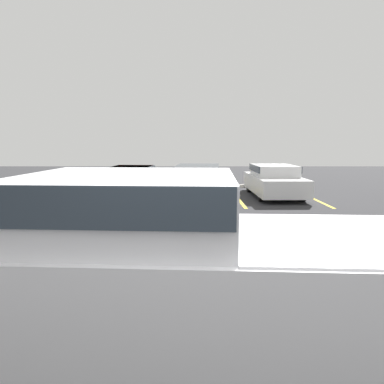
{
  "coord_description": "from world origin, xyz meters",
  "views": [
    {
      "loc": [
        -0.3,
        -3.29,
        2.14
      ],
      "look_at": [
        -0.31,
        5.25,
        1.0
      ],
      "focal_mm": 35.0,
      "sensor_mm": 36.0,
      "label": 1
    }
  ],
  "objects_px": {
    "pickup_truck": "(161,265)",
    "parked_sedan_b": "(198,180)",
    "parked_sedan_c": "(274,180)",
    "wheel_stop_curb": "(235,186)",
    "parked_sedan_a": "(130,181)"
  },
  "relations": [
    {
      "from": "parked_sedan_b",
      "to": "parked_sedan_c",
      "type": "relative_size",
      "value": 1.12
    },
    {
      "from": "pickup_truck",
      "to": "parked_sedan_b",
      "type": "distance_m",
      "value": 11.22
    },
    {
      "from": "parked_sedan_b",
      "to": "parked_sedan_c",
      "type": "bearing_deg",
      "value": 92.73
    },
    {
      "from": "pickup_truck",
      "to": "parked_sedan_c",
      "type": "distance_m",
      "value": 11.7
    },
    {
      "from": "parked_sedan_a",
      "to": "wheel_stop_curb",
      "type": "bearing_deg",
      "value": 128.94
    },
    {
      "from": "parked_sedan_a",
      "to": "parked_sedan_b",
      "type": "distance_m",
      "value": 2.68
    },
    {
      "from": "parked_sedan_a",
      "to": "parked_sedan_c",
      "type": "relative_size",
      "value": 1.12
    },
    {
      "from": "pickup_truck",
      "to": "parked_sedan_a",
      "type": "xyz_separation_m",
      "value": [
        -2.12,
        10.96,
        -0.29
      ]
    },
    {
      "from": "wheel_stop_curb",
      "to": "pickup_truck",
      "type": "bearing_deg",
      "value": -99.5
    },
    {
      "from": "pickup_truck",
      "to": "parked_sedan_c",
      "type": "bearing_deg",
      "value": 75.56
    },
    {
      "from": "parked_sedan_b",
      "to": "wheel_stop_curb",
      "type": "height_order",
      "value": "parked_sedan_b"
    },
    {
      "from": "parked_sedan_a",
      "to": "wheel_stop_curb",
      "type": "height_order",
      "value": "parked_sedan_a"
    },
    {
      "from": "pickup_truck",
      "to": "parked_sedan_c",
      "type": "height_order",
      "value": "pickup_truck"
    },
    {
      "from": "pickup_truck",
      "to": "parked_sedan_a",
      "type": "bearing_deg",
      "value": 104.31
    },
    {
      "from": "wheel_stop_curb",
      "to": "parked_sedan_c",
      "type": "bearing_deg",
      "value": -67.52
    }
  ]
}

